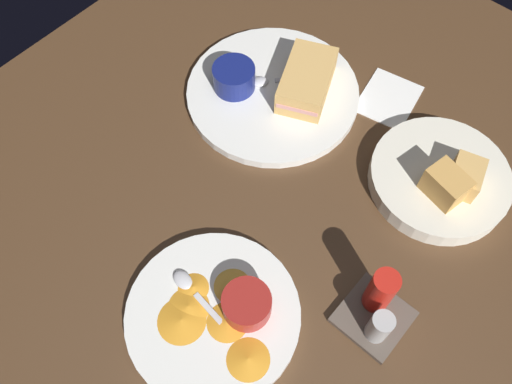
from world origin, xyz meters
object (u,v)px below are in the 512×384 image
object	(u,v)px
plate_chips_companion	(213,315)
condiment_caddy	(378,307)
ramekin_light_gravy	(247,304)
sandwich_half_near	(307,80)
plate_sandwich_main	(273,93)
ramekin_dark_sauce	(234,77)
bread_basket_rear	(441,179)
spoon_by_gravy_ramekin	(189,287)
spoon_by_dark_ramekin	(267,81)

from	to	relation	value
plate_chips_companion	condiment_caddy	distance (cm)	22.35
ramekin_light_gravy	sandwich_half_near	bearing A→B (deg)	-153.10
sandwich_half_near	condiment_caddy	size ratio (longest dim) A/B	1.58
plate_sandwich_main	ramekin_dark_sauce	bearing A→B (deg)	-56.96
plate_sandwich_main	bread_basket_rear	size ratio (longest dim) A/B	1.37
plate_sandwich_main	ramekin_light_gravy	size ratio (longest dim) A/B	4.41
condiment_caddy	sandwich_half_near	bearing A→B (deg)	-127.47
plate_sandwich_main	condiment_caddy	distance (cm)	41.00
spoon_by_gravy_ramekin	condiment_caddy	size ratio (longest dim) A/B	1.05
ramekin_light_gravy	bread_basket_rear	size ratio (longest dim) A/B	0.31
ramekin_dark_sauce	spoon_by_dark_ramekin	xyz separation A→B (cm)	(-4.27, 3.74, -1.94)
ramekin_dark_sauce	spoon_by_gravy_ramekin	size ratio (longest dim) A/B	0.73
sandwich_half_near	plate_chips_companion	world-z (taller)	sandwich_half_near
condiment_caddy	spoon_by_dark_ramekin	bearing A→B (deg)	-119.15
plate_sandwich_main	sandwich_half_near	distance (cm)	6.50
ramekin_dark_sauce	plate_chips_companion	bearing A→B (deg)	38.11
sandwich_half_near	condiment_caddy	world-z (taller)	condiment_caddy
condiment_caddy	plate_sandwich_main	bearing A→B (deg)	-119.66
plate_sandwich_main	plate_chips_companion	xyz separation A→B (cm)	(35.13, 19.08, 0.00)
spoon_by_gravy_ramekin	spoon_by_dark_ramekin	bearing A→B (deg)	-155.69
ramekin_light_gravy	bread_basket_rear	bearing A→B (deg)	165.40
ramekin_light_gravy	bread_basket_rear	distance (cm)	36.20
bread_basket_rear	condiment_caddy	xyz separation A→B (cm)	(23.74, 4.33, 1.39)
plate_sandwich_main	condiment_caddy	bearing A→B (deg)	60.34
sandwich_half_near	ramekin_light_gravy	world-z (taller)	sandwich_half_near
ramekin_light_gravy	spoon_by_dark_ramekin	bearing A→B (deg)	-143.28
sandwich_half_near	spoon_by_gravy_ramekin	bearing A→B (deg)	14.39
plate_chips_companion	spoon_by_gravy_ramekin	xyz separation A→B (cm)	(-0.52, -5.04, 1.16)
plate_chips_companion	spoon_by_gravy_ramekin	size ratio (longest dim) A/B	2.43
sandwich_half_near	ramekin_dark_sauce	size ratio (longest dim) A/B	2.07
plate_sandwich_main	spoon_by_dark_ramekin	world-z (taller)	spoon_by_dark_ramekin
condiment_caddy	ramekin_light_gravy	bearing A→B (deg)	-50.08
sandwich_half_near	spoon_by_gravy_ramekin	size ratio (longest dim) A/B	1.50
plate_sandwich_main	spoon_by_gravy_ramekin	world-z (taller)	spoon_by_gravy_ramekin
spoon_by_dark_ramekin	spoon_by_gravy_ramekin	distance (cm)	38.65
plate_chips_companion	bread_basket_rear	bearing A→B (deg)	162.55
sandwich_half_near	condiment_caddy	bearing A→B (deg)	52.53
plate_sandwich_main	plate_chips_companion	bearing A→B (deg)	28.51
plate_sandwich_main	spoon_by_gravy_ramekin	xyz separation A→B (cm)	(34.60, 14.04, 1.16)
bread_basket_rear	condiment_caddy	bearing A→B (deg)	10.35
plate_chips_companion	spoon_by_gravy_ramekin	bearing A→B (deg)	-95.95
plate_sandwich_main	condiment_caddy	world-z (taller)	condiment_caddy
plate_chips_companion	spoon_by_dark_ramekin	bearing A→B (deg)	-149.63
plate_chips_companion	ramekin_light_gravy	bearing A→B (deg)	140.19
spoon_by_dark_ramekin	bread_basket_rear	xyz separation A→B (cm)	(-2.87, 33.09, 0.05)
spoon_by_gravy_ramekin	condiment_caddy	bearing A→B (deg)	123.72
bread_basket_rear	plate_chips_companion	bearing A→B (deg)	-17.45
ramekin_dark_sauce	spoon_by_gravy_ramekin	world-z (taller)	ramekin_dark_sauce
plate_chips_companion	condiment_caddy	size ratio (longest dim) A/B	2.54
ramekin_dark_sauce	plate_chips_companion	world-z (taller)	ramekin_dark_sauce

